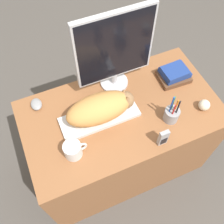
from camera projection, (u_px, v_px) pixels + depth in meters
ground_plane at (136, 196)px, 2.04m from camera, size 12.00×12.00×0.00m
desk at (120, 139)px, 1.89m from camera, size 1.20×0.67×0.74m
keyboard at (100, 117)px, 1.54m from camera, size 0.47×0.17×0.02m
cat at (102, 108)px, 1.47m from camera, size 0.41×0.18×0.16m
monitor at (115, 50)px, 1.45m from camera, size 0.46×0.18×0.54m
computer_mouse at (36, 104)px, 1.59m from camera, size 0.07×0.09×0.03m
coffee_mug at (73, 150)px, 1.39m from camera, size 0.13×0.10×0.10m
pen_cup at (172, 114)px, 1.51m from camera, size 0.09×0.09×0.22m
baseball at (204, 105)px, 1.56m from camera, size 0.07×0.07×0.07m
phone at (163, 138)px, 1.42m from camera, size 0.05×0.03×0.12m
book_stack at (174, 74)px, 1.68m from camera, size 0.20×0.16×0.09m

